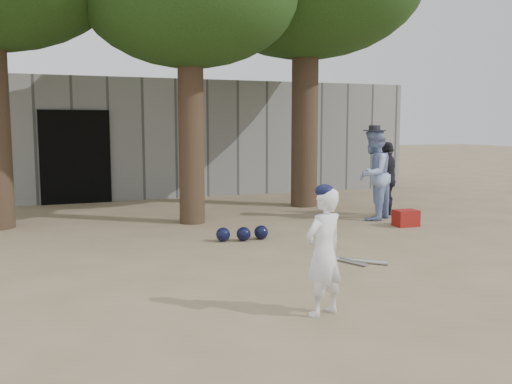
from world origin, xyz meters
name	(u,v)px	position (x,y,z in m)	size (l,w,h in m)	color
ground	(241,282)	(0.00, 0.00, 0.00)	(70.00, 70.00, 0.00)	#937C5E
boy_player	(324,252)	(0.34, -1.39, 0.63)	(0.46, 0.30, 1.27)	white
spectator_blue	(373,175)	(3.99, 3.20, 0.89)	(0.87, 0.67, 1.78)	#8CA4D9
spectator_dark	(387,179)	(4.53, 3.51, 0.76)	(0.89, 0.37, 1.52)	black
red_bag	(406,218)	(4.15, 2.35, 0.15)	(0.42, 0.32, 0.30)	#A71618
back_building	(111,137)	(0.00, 10.33, 1.50)	(16.00, 5.24, 3.00)	gray
helmet_row	(243,234)	(0.89, 2.28, 0.11)	(0.87, 0.32, 0.23)	black
bat_pile	(353,261)	(1.75, 0.33, 0.03)	(0.60, 0.74, 0.06)	#ADACB3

